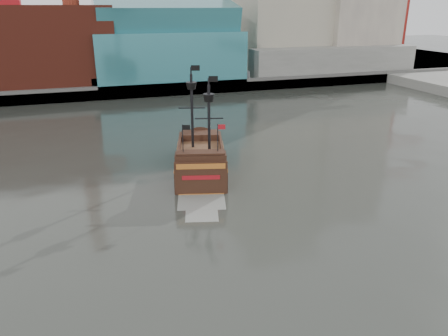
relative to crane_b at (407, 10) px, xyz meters
name	(u,v)px	position (x,y,z in m)	size (l,w,h in m)	color
ground	(235,278)	(-88.23, -92.00, -15.57)	(400.00, 400.00, 0.00)	#262823
promenade_far	(112,72)	(-88.23, 0.00, -14.57)	(220.00, 60.00, 2.00)	slate
seawall	(125,92)	(-88.23, -29.50, -14.27)	(220.00, 1.00, 2.60)	#4C4C49
crane_b	(407,10)	(0.00, 0.00, 0.00)	(19.10, 4.00, 26.25)	slate
pirate_ship	(201,162)	(-85.07, -72.28, -14.49)	(8.75, 16.64, 11.95)	black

